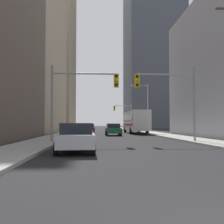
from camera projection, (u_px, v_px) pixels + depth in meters
The scene contains 15 objects.
sidewalk_left at pixel (73, 131), 52.56m from camera, with size 2.92×160.00×0.15m, color #9E9E99.
sidewalk_right at pixel (139, 131), 53.40m from camera, with size 2.92×160.00×0.15m, color #9E9E99.
city_bus at pixel (136, 121), 41.90m from camera, with size 2.67×11.52×3.40m.
sedan_silver at pixel (77, 138), 14.03m from camera, with size 1.95×4.25×1.52m.
sedan_red at pixel (81, 133), 21.49m from camera, with size 1.95×4.23×1.52m.
sedan_maroon at pixel (87, 129), 35.93m from camera, with size 1.95×4.22×1.52m.
sedan_green at pixel (113, 129), 34.30m from camera, with size 1.95×4.23×1.52m.
sedan_blue at pixel (90, 127), 55.82m from camera, with size 1.95×4.21×1.52m.
traffic_signal_near_left at pixel (82, 90), 21.03m from camera, with size 5.25×0.44×6.00m.
traffic_signal_near_right at pixel (168, 91), 21.47m from camera, with size 4.89×0.44×6.00m.
traffic_signal_far_right at pixel (123, 112), 58.94m from camera, with size 3.91×0.44×6.00m.
street_lamp_right at pixel (145, 103), 40.97m from camera, with size 2.70×0.32×7.50m.
building_left_mid_office at pixel (5, 32), 47.89m from camera, with size 18.60×29.99×35.41m, color tan.
building_left_far_tower at pixel (44, 29), 89.29m from camera, with size 19.37×27.58×65.59m, color tan.
building_right_far_highrise at pixel (152, 57), 96.09m from camera, with size 18.21×24.41×50.74m, color #4C515B.
Camera 1 is at (-2.34, -3.05, 1.49)m, focal length 43.47 mm.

